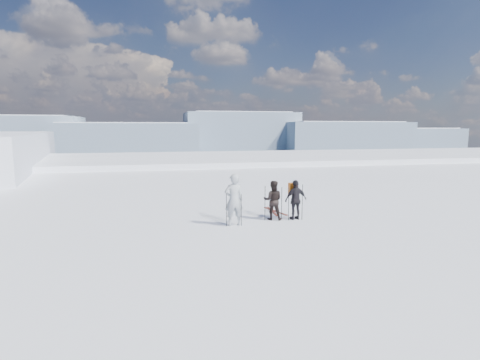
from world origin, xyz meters
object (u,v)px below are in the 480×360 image
Objects in this scene: skier_dark at (273,200)px; skier_pack at (296,200)px; skier_grey at (234,200)px; skis_loose at (274,211)px.

skier_pack reaches higher than skier_dark.
skier_grey is 1.23× the size of skier_pack.
skier_pack is (0.87, -0.16, 0.01)m from skier_dark.
skier_grey is at bearing 36.83° from skier_dark.
skier_pack reaches higher than skis_loose.
skier_grey is 1.74m from skier_dark.
skier_dark is 0.89× the size of skis_loose.
skis_loose is (0.46, 1.32, -0.74)m from skier_dark.
skier_dark reaches higher than skis_loose.
skier_dark is at bearing -109.23° from skis_loose.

